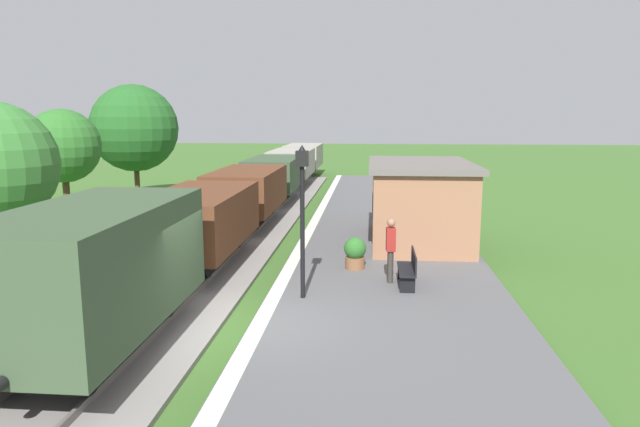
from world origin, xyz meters
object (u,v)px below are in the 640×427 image
bench_down_platform (394,205)px  potted_planter (355,253)px  bench_near_hut (409,268)px  tree_field_left (134,128)px  freight_train (259,185)px  person_waiting (391,248)px  station_hut (419,202)px  tree_trackside_far (63,146)px  lamp_post_near (302,194)px

bench_down_platform → potted_planter: 8.95m
bench_down_platform → bench_near_hut: bearing=-90.0°
bench_near_hut → potted_planter: bearing=132.6°
bench_down_platform → tree_field_left: tree_field_left is taller
potted_planter → freight_train: bearing=116.0°
person_waiting → tree_field_left: bearing=-50.9°
freight_train → tree_field_left: size_ratio=6.29×
freight_train → tree_field_left: tree_field_left is taller
freight_train → bench_near_hut: freight_train is taller
bench_near_hut → person_waiting: person_waiting is taller
station_hut → bench_near_hut: (-0.66, -5.36, -0.93)m
bench_near_hut → potted_planter: potted_planter is taller
bench_near_hut → bench_down_platform: (0.00, 10.41, 0.00)m
tree_trackside_far → tree_field_left: (-0.03, 7.31, 0.56)m
bench_near_hut → bench_down_platform: bearing=90.0°
freight_train → tree_field_left: bearing=150.9°
tree_trackside_far → bench_near_hut: bearing=-30.7°
station_hut → bench_down_platform: bearing=97.4°
station_hut → lamp_post_near: size_ratio=1.57×
bench_down_platform → freight_train: bearing=172.5°
freight_train → station_hut: 8.98m
freight_train → tree_field_left: 9.02m
freight_train → bench_down_platform: bearing=-7.5°
person_waiting → tree_field_left: (-13.24, 15.12, 2.72)m
bench_down_platform → tree_trackside_far: (-13.69, -2.28, 2.63)m
person_waiting → bench_down_platform: bearing=-94.8°
station_hut → bench_near_hut: station_hut is taller
bench_near_hut → tree_trackside_far: bearing=149.3°
potted_planter → tree_field_left: 18.79m
lamp_post_near → freight_train: bearing=105.8°
bench_near_hut → tree_field_left: 20.90m
person_waiting → bench_near_hut: bearing=144.2°
station_hut → bench_down_platform: station_hut is taller
tree_trackside_far → tree_field_left: 7.33m
bench_down_platform → tree_trackside_far: size_ratio=0.31×
lamp_post_near → tree_trackside_far: tree_trackside_far is taller
lamp_post_near → tree_field_left: bearing=123.7°
bench_near_hut → tree_field_left: (-13.72, 15.44, 3.18)m
tree_field_left → potted_planter: bearing=-48.5°
lamp_post_near → bench_down_platform: bearing=77.2°
freight_train → tree_trackside_far: 8.37m
freight_train → potted_planter: bearing=-64.0°
bench_near_hut → lamp_post_near: bearing=-155.5°
freight_train → bench_down_platform: 6.24m
tree_trackside_far → freight_train: bearing=22.2°
freight_train → station_hut: size_ratio=6.76×
bench_near_hut → lamp_post_near: size_ratio=0.41×
bench_down_platform → tree_field_left: bearing=159.9°
bench_near_hut → tree_field_left: size_ratio=0.24×
bench_near_hut → person_waiting: 0.74m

